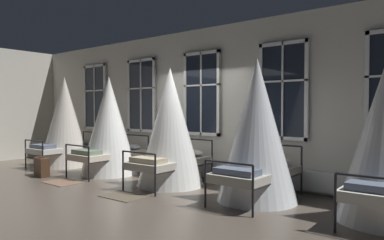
{
  "coord_description": "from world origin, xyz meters",
  "views": [
    {
      "loc": [
        5.09,
        -5.4,
        1.59
      ],
      "look_at": [
        0.55,
        0.25,
        1.37
      ],
      "focal_mm": 34.17,
      "sensor_mm": 36.0,
      "label": 1
    }
  ],
  "objects": [
    {
      "name": "cot_third",
      "position": [
        -0.0,
        0.22,
        1.18
      ],
      "size": [
        1.39,
        1.87,
        2.45
      ],
      "rotation": [
        0.0,
        0.0,
        1.59
      ],
      "color": "black",
      "rests_on": "ground"
    },
    {
      "name": "cot_fourth",
      "position": [
        2.03,
        0.21,
        1.19
      ],
      "size": [
        1.39,
        1.85,
        2.47
      ],
      "rotation": [
        0.0,
        0.0,
        1.57
      ],
      "color": "black",
      "rests_on": "ground"
    },
    {
      "name": "rug_third",
      "position": [
        0.0,
        -1.04,
        0.01
      ],
      "size": [
        0.81,
        0.58,
        0.01
      ],
      "primitive_type": "cube",
      "rotation": [
        0.0,
        0.0,
        0.03
      ],
      "color": "brown",
      "rests_on": "ground"
    },
    {
      "name": "back_wall_with_windows",
      "position": [
        0.0,
        1.4,
        1.72
      ],
      "size": [
        12.95,
        0.1,
        3.44
      ],
      "primitive_type": "cube",
      "color": "beige",
      "rests_on": "ground"
    },
    {
      "name": "cot_first",
      "position": [
        -4.03,
        0.3,
        1.2
      ],
      "size": [
        1.39,
        1.85,
        2.48
      ],
      "rotation": [
        0.0,
        0.0,
        1.58
      ],
      "color": "black",
      "rests_on": "ground"
    },
    {
      "name": "ground",
      "position": [
        0.0,
        0.0,
        0.0
      ],
      "size": [
        23.89,
        23.89,
        0.0
      ],
      "primitive_type": "plane",
      "color": "brown"
    },
    {
      "name": "window_bank",
      "position": [
        0.0,
        1.28,
        1.1
      ],
      "size": [
        9.03,
        0.1,
        2.84
      ],
      "color": "black",
      "rests_on": "ground"
    },
    {
      "name": "cot_second",
      "position": [
        -2.05,
        0.26,
        1.15
      ],
      "size": [
        1.39,
        1.85,
        2.39
      ],
      "rotation": [
        0.0,
        0.0,
        1.58
      ],
      "color": "black",
      "rests_on": "ground"
    },
    {
      "name": "rug_second",
      "position": [
        -2.0,
        -1.04,
        0.01
      ],
      "size": [
        0.8,
        0.56,
        0.01
      ],
      "primitive_type": "cube",
      "rotation": [
        0.0,
        0.0,
        -0.01
      ],
      "color": "brown",
      "rests_on": "ground"
    },
    {
      "name": "suitcase_dark",
      "position": [
        -3.04,
        -0.94,
        0.22
      ],
      "size": [
        0.59,
        0.31,
        0.47
      ],
      "rotation": [
        0.0,
        0.0,
        -0.2
      ],
      "color": "#472D1E",
      "rests_on": "ground"
    }
  ]
}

